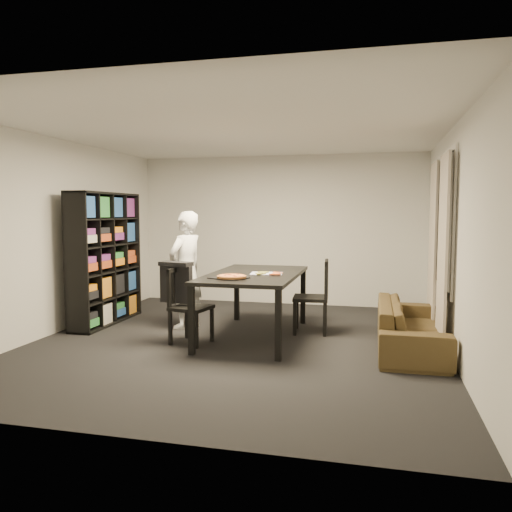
% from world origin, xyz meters
% --- Properties ---
extents(room, '(5.01, 5.51, 2.61)m').
position_xyz_m(room, '(0.00, 0.00, 1.30)').
color(room, black).
rests_on(room, ground).
extents(window_pane, '(0.02, 1.40, 1.60)m').
position_xyz_m(window_pane, '(2.48, 0.60, 1.50)').
color(window_pane, black).
rests_on(window_pane, room).
extents(window_frame, '(0.03, 1.52, 1.72)m').
position_xyz_m(window_frame, '(2.48, 0.60, 1.50)').
color(window_frame, white).
rests_on(window_frame, room).
extents(curtain_left, '(0.03, 0.70, 2.25)m').
position_xyz_m(curtain_left, '(2.40, 0.08, 1.15)').
color(curtain_left, '#B8AC9D').
rests_on(curtain_left, room).
extents(curtain_right, '(0.03, 0.70, 2.25)m').
position_xyz_m(curtain_right, '(2.40, 1.12, 1.15)').
color(curtain_right, '#B8AC9D').
rests_on(curtain_right, room).
extents(bookshelf, '(0.35, 1.50, 1.90)m').
position_xyz_m(bookshelf, '(-2.16, 0.60, 0.95)').
color(bookshelf, black).
rests_on(bookshelf, room).
extents(dining_table, '(1.11, 2.01, 0.84)m').
position_xyz_m(dining_table, '(0.15, 0.29, 0.76)').
color(dining_table, black).
rests_on(dining_table, room).
extents(chair_left, '(0.51, 0.51, 0.93)m').
position_xyz_m(chair_left, '(-0.63, -0.16, 0.53)').
color(chair_left, black).
rests_on(chair_left, room).
extents(chair_right, '(0.49, 0.49, 0.98)m').
position_xyz_m(chair_right, '(0.92, 0.72, 0.56)').
color(chair_right, black).
rests_on(chair_right, room).
extents(draped_jacket, '(0.44, 0.26, 0.52)m').
position_xyz_m(draped_jacket, '(-0.75, -0.13, 0.77)').
color(draped_jacket, black).
rests_on(draped_jacket, chair_left).
extents(person, '(0.58, 0.70, 1.63)m').
position_xyz_m(person, '(-0.91, 0.60, 0.82)').
color(person, white).
rests_on(person, room).
extents(baking_tray, '(0.49, 0.45, 0.01)m').
position_xyz_m(baking_tray, '(-0.03, -0.26, 0.84)').
color(baking_tray, black).
rests_on(baking_tray, dining_table).
extents(pepperoni_pizza, '(0.35, 0.35, 0.03)m').
position_xyz_m(pepperoni_pizza, '(0.01, -0.29, 0.86)').
color(pepperoni_pizza, brown).
rests_on(pepperoni_pizza, dining_table).
extents(kitchen_towel, '(0.44, 0.35, 0.01)m').
position_xyz_m(kitchen_towel, '(0.31, 0.27, 0.84)').
color(kitchen_towel, white).
rests_on(kitchen_towel, dining_table).
extents(pizza_slices, '(0.45, 0.41, 0.01)m').
position_xyz_m(pizza_slices, '(0.35, 0.22, 0.85)').
color(pizza_slices, gold).
rests_on(pizza_slices, dining_table).
extents(sofa, '(0.75, 1.92, 0.56)m').
position_xyz_m(sofa, '(2.08, 0.16, 0.28)').
color(sofa, '#41331A').
rests_on(sofa, room).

